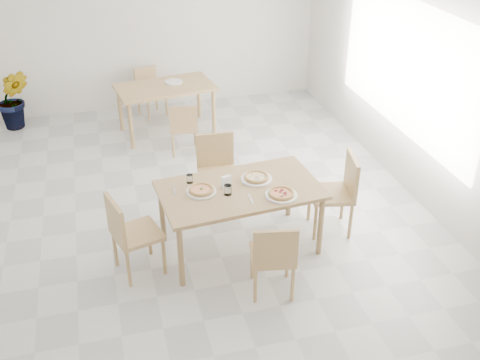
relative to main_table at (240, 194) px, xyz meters
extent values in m
plane|color=silver|center=(-0.62, 0.74, -0.68)|extent=(7.00, 7.00, 0.00)
plane|color=silver|center=(-0.62, 4.24, 0.72)|extent=(6.00, 0.00, 6.00)
plane|color=silver|center=(-0.62, -2.76, 0.72)|extent=(6.00, 0.00, 6.00)
plane|color=silver|center=(2.38, 0.74, 0.72)|extent=(0.00, 7.00, 7.00)
cube|color=white|center=(2.36, 1.04, 0.82)|extent=(1.60, 0.02, 3.20)
cube|color=#A58854|center=(0.00, 0.00, 0.05)|extent=(1.73, 1.08, 0.04)
cylinder|color=#A58854|center=(-0.72, -0.46, -0.32)|extent=(0.06, 0.06, 0.71)
cylinder|color=#A58854|center=(0.79, -0.33, -0.32)|extent=(0.06, 0.06, 0.71)
cylinder|color=#A58854|center=(-0.79, 0.33, -0.32)|extent=(0.06, 0.06, 0.71)
cylinder|color=#A58854|center=(0.72, 0.46, -0.32)|extent=(0.06, 0.06, 0.71)
cube|color=tan|center=(0.12, -0.75, -0.25)|extent=(0.49, 0.49, 0.04)
cube|color=tan|center=(0.09, -0.94, -0.03)|extent=(0.42, 0.12, 0.40)
cylinder|color=tan|center=(0.33, -0.61, -0.47)|extent=(0.04, 0.04, 0.41)
cylinder|color=tan|center=(-0.02, -0.54, -0.47)|extent=(0.04, 0.04, 0.41)
cylinder|color=tan|center=(0.26, -0.96, -0.47)|extent=(0.04, 0.04, 0.41)
cylinder|color=tan|center=(-0.09, -0.89, -0.47)|extent=(0.04, 0.04, 0.41)
cube|color=tan|center=(-0.04, 0.82, -0.22)|extent=(0.46, 0.46, 0.04)
cube|color=tan|center=(-0.04, 1.02, 0.02)|extent=(0.45, 0.06, 0.43)
cylinder|color=tan|center=(-0.24, 0.63, -0.46)|extent=(0.04, 0.04, 0.44)
cylinder|color=tan|center=(0.14, 0.62, -0.46)|extent=(0.04, 0.04, 0.44)
cylinder|color=tan|center=(-0.23, 1.02, -0.46)|extent=(0.04, 0.04, 0.44)
cylinder|color=tan|center=(0.16, 1.01, -0.46)|extent=(0.04, 0.04, 0.44)
cube|color=tan|center=(-1.10, -0.11, -0.22)|extent=(0.55, 0.55, 0.04)
cube|color=tan|center=(-1.29, -0.17, 0.01)|extent=(0.16, 0.44, 0.42)
cylinder|color=tan|center=(-0.86, -0.24, -0.46)|extent=(0.04, 0.04, 0.43)
cylinder|color=tan|center=(-0.97, 0.12, -0.46)|extent=(0.04, 0.04, 0.43)
cylinder|color=tan|center=(-1.23, -0.35, -0.46)|extent=(0.04, 0.04, 0.43)
cylinder|color=tan|center=(-1.33, 0.02, -0.46)|extent=(0.04, 0.04, 0.43)
cube|color=tan|center=(1.07, 0.07, -0.21)|extent=(0.54, 0.54, 0.04)
cube|color=tan|center=(1.27, 0.03, 0.03)|extent=(0.13, 0.46, 0.44)
cylinder|color=tan|center=(0.92, 0.30, -0.45)|extent=(0.04, 0.04, 0.45)
cylinder|color=tan|center=(0.84, -0.09, -0.45)|extent=(0.04, 0.04, 0.45)
cylinder|color=tan|center=(1.30, 0.22, -0.45)|extent=(0.04, 0.04, 0.45)
cylinder|color=tan|center=(1.22, -0.16, -0.45)|extent=(0.04, 0.04, 0.45)
cylinder|color=white|center=(-0.40, 0.03, 0.08)|extent=(0.31, 0.31, 0.02)
cylinder|color=white|center=(0.21, 0.13, 0.08)|extent=(0.33, 0.33, 0.02)
cylinder|color=white|center=(0.37, -0.25, 0.08)|extent=(0.32, 0.32, 0.02)
cylinder|color=tan|center=(-0.40, 0.03, 0.10)|extent=(0.34, 0.34, 0.01)
torus|color=tan|center=(-0.40, 0.03, 0.11)|extent=(0.34, 0.34, 0.03)
cylinder|color=#D44225|center=(-0.40, 0.03, 0.11)|extent=(0.26, 0.26, 0.01)
ellipsoid|color=#1B5D15|center=(-0.40, 0.03, 0.11)|extent=(0.05, 0.05, 0.01)
cylinder|color=tan|center=(0.21, 0.13, 0.10)|extent=(0.27, 0.27, 0.01)
torus|color=tan|center=(0.21, 0.13, 0.11)|extent=(0.27, 0.27, 0.03)
cylinder|color=beige|center=(0.21, 0.13, 0.11)|extent=(0.21, 0.21, 0.01)
cylinder|color=tan|center=(0.37, -0.25, 0.10)|extent=(0.28, 0.28, 0.01)
torus|color=tan|center=(0.37, -0.25, 0.11)|extent=(0.28, 0.28, 0.03)
cylinder|color=#D44225|center=(0.37, -0.25, 0.11)|extent=(0.22, 0.22, 0.01)
cylinder|color=white|center=(-0.48, 0.25, 0.12)|extent=(0.07, 0.07, 0.09)
cylinder|color=white|center=(-0.15, -0.08, 0.13)|extent=(0.08, 0.08, 0.10)
cube|color=silver|center=(-0.13, 0.06, 0.08)|extent=(0.12, 0.09, 0.01)
cube|color=white|center=(-0.13, 0.06, 0.14)|extent=(0.11, 0.07, 0.11)
cube|color=silver|center=(0.05, -0.23, 0.08)|extent=(0.02, 0.20, 0.01)
cube|color=silver|center=(-0.66, 0.13, 0.08)|extent=(0.03, 0.20, 0.01)
cube|color=tan|center=(-0.32, 3.11, 0.05)|extent=(1.52, 1.01, 0.04)
cylinder|color=tan|center=(-0.90, 2.69, -0.32)|extent=(0.06, 0.06, 0.71)
cylinder|color=tan|center=(0.36, 2.88, -0.32)|extent=(0.06, 0.06, 0.71)
cylinder|color=tan|center=(-1.00, 3.35, -0.32)|extent=(0.06, 0.06, 0.71)
cylinder|color=tan|center=(0.26, 3.54, -0.32)|extent=(0.06, 0.06, 0.71)
cube|color=tan|center=(-0.19, 2.40, -0.29)|extent=(0.43, 0.43, 0.04)
cube|color=tan|center=(-0.21, 2.23, -0.09)|extent=(0.38, 0.08, 0.36)
cylinder|color=tan|center=(-0.01, 2.54, -0.49)|extent=(0.03, 0.03, 0.37)
cylinder|color=tan|center=(-0.33, 2.58, -0.49)|extent=(0.03, 0.03, 0.37)
cylinder|color=tan|center=(-0.05, 2.22, -0.49)|extent=(0.03, 0.03, 0.37)
cylinder|color=tan|center=(-0.37, 2.26, -0.49)|extent=(0.03, 0.03, 0.37)
cube|color=tan|center=(-0.46, 3.80, -0.29)|extent=(0.50, 0.50, 0.04)
cube|color=tan|center=(-0.53, 3.96, -0.08)|extent=(0.37, 0.18, 0.36)
cylinder|color=tan|center=(-0.56, 3.59, -0.49)|extent=(0.03, 0.03, 0.37)
cylinder|color=tan|center=(-0.25, 3.71, -0.49)|extent=(0.03, 0.03, 0.37)
cylinder|color=tan|center=(-0.68, 3.89, -0.49)|extent=(0.03, 0.03, 0.37)
cylinder|color=tan|center=(-0.37, 4.01, -0.49)|extent=(0.03, 0.03, 0.37)
cylinder|color=white|center=(-0.17, 3.23, 0.08)|extent=(0.27, 0.27, 0.02)
imported|color=#376E21|center=(-2.57, 3.89, -0.21)|extent=(0.52, 0.42, 0.94)
camera|label=1|loc=(-1.28, -4.79, 3.09)|focal=42.00mm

